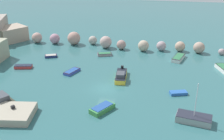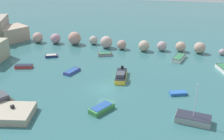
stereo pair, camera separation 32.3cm
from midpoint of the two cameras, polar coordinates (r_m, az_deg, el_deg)
cove_water at (r=41.48m, az=-1.07°, el=-3.79°), size 160.00×160.00×0.00m
rock_breakwater at (r=58.37m, az=1.68°, el=5.57°), size 44.03×4.27×2.75m
moored_boat_0 at (r=50.87m, az=-17.33°, el=0.72°), size 3.15×1.78×0.55m
moored_boat_1 at (r=39.39m, az=-21.09°, el=-6.13°), size 6.22×5.30×1.57m
moored_boat_2 at (r=35.08m, az=16.40°, el=-9.48°), size 4.38×2.68×5.04m
moored_boat_3 at (r=54.74m, az=-12.05°, el=2.86°), size 2.52×1.90×0.46m
moored_boat_4 at (r=54.31m, az=-1.26°, el=3.24°), size 2.98×1.99×0.51m
moored_boat_5 at (r=40.88m, az=13.51°, el=-4.59°), size 2.60×1.74×0.42m
moored_boat_6 at (r=44.36m, az=2.05°, el=-1.21°), size 2.02×5.09×1.35m
moored_boat_7 at (r=53.68m, az=13.61°, el=2.41°), size 2.73×4.57×0.66m
moored_boat_8 at (r=47.12m, az=-7.94°, el=-0.26°), size 2.26×3.34×0.44m
moored_boat_9 at (r=35.92m, az=-1.88°, el=-7.79°), size 3.03×3.64×0.70m
moored_boat_10 at (r=50.90m, az=22.02°, el=0.19°), size 2.61×4.00×0.73m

